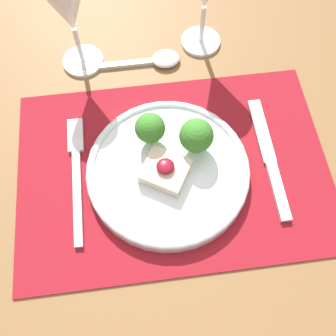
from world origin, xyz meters
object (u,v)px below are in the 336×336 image
fork (77,169)px  spoon (152,60)px  dinner_plate (169,166)px  knife (271,165)px  wine_glass_far (68,8)px

fork → spoon: bearing=52.4°
dinner_plate → knife: dinner_plate is taller
dinner_plate → spoon: bearing=90.6°
fork → dinner_plate: bearing=-11.0°
wine_glass_far → spoon: bearing=-8.1°
fork → spoon: (0.14, 0.19, -0.00)m
spoon → wine_glass_far: 0.16m
dinner_plate → wine_glass_far: (-0.12, 0.23, 0.10)m
knife → wine_glass_far: bearing=140.3°
fork → wine_glass_far: (0.02, 0.21, 0.11)m
spoon → wine_glass_far: wine_glass_far is taller
fork → spoon: spoon is taller
dinner_plate → spoon: (-0.00, 0.21, -0.01)m
knife → spoon: bearing=126.4°
knife → wine_glass_far: wine_glass_far is taller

